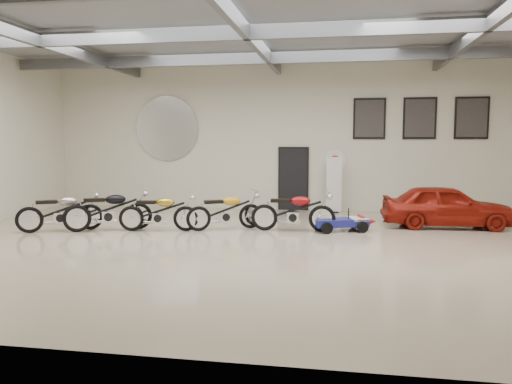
% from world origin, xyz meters
% --- Properties ---
extents(floor, '(16.00, 12.00, 0.01)m').
position_xyz_m(floor, '(0.00, 0.00, 0.00)').
color(floor, '#B5A78A').
rests_on(floor, ground).
extents(ceiling, '(16.00, 12.00, 0.01)m').
position_xyz_m(ceiling, '(0.00, 0.00, 5.00)').
color(ceiling, gray).
rests_on(ceiling, back_wall).
extents(back_wall, '(16.00, 0.02, 5.00)m').
position_xyz_m(back_wall, '(0.00, 6.00, 2.50)').
color(back_wall, beige).
rests_on(back_wall, floor).
extents(ceiling_beams, '(15.80, 11.80, 0.32)m').
position_xyz_m(ceiling_beams, '(0.00, 0.00, 4.75)').
color(ceiling_beams, '#55585C').
rests_on(ceiling_beams, ceiling).
extents(door, '(0.92, 0.08, 2.10)m').
position_xyz_m(door, '(0.50, 5.95, 1.05)').
color(door, black).
rests_on(door, back_wall).
extents(logo_plaque, '(2.30, 0.06, 1.16)m').
position_xyz_m(logo_plaque, '(-4.00, 5.95, 2.80)').
color(logo_plaque, silver).
rests_on(logo_plaque, back_wall).
extents(poster_left, '(1.05, 0.08, 1.35)m').
position_xyz_m(poster_left, '(3.00, 5.96, 3.10)').
color(poster_left, black).
rests_on(poster_left, back_wall).
extents(poster_mid, '(1.05, 0.08, 1.35)m').
position_xyz_m(poster_mid, '(4.60, 5.96, 3.10)').
color(poster_mid, black).
rests_on(poster_mid, back_wall).
extents(poster_right, '(1.05, 0.08, 1.35)m').
position_xyz_m(poster_right, '(6.20, 5.96, 3.10)').
color(poster_right, black).
rests_on(poster_right, back_wall).
extents(oil_sign, '(0.72, 0.10, 0.72)m').
position_xyz_m(oil_sign, '(1.90, 5.95, 1.70)').
color(oil_sign, white).
rests_on(oil_sign, back_wall).
extents(banner_stand, '(0.53, 0.27, 1.86)m').
position_xyz_m(banner_stand, '(1.88, 5.50, 0.93)').
color(banner_stand, white).
rests_on(banner_stand, floor).
extents(motorcycle_silver, '(2.17, 1.63, 1.11)m').
position_xyz_m(motorcycle_silver, '(-5.17, 0.87, 0.55)').
color(motorcycle_silver, silver).
rests_on(motorcycle_silver, floor).
extents(motorcycle_black, '(2.31, 1.60, 1.16)m').
position_xyz_m(motorcycle_black, '(-3.97, 1.16, 0.58)').
color(motorcycle_black, silver).
rests_on(motorcycle_black, floor).
extents(motorcycle_gold, '(2.14, 0.95, 1.07)m').
position_xyz_m(motorcycle_gold, '(-2.63, 1.33, 0.54)').
color(motorcycle_gold, silver).
rests_on(motorcycle_gold, floor).
extents(motorcycle_yellow, '(2.11, 1.53, 1.07)m').
position_xyz_m(motorcycle_yellow, '(-0.95, 1.83, 0.53)').
color(motorcycle_yellow, silver).
rests_on(motorcycle_yellow, floor).
extents(motorcycle_red, '(2.19, 0.76, 1.13)m').
position_xyz_m(motorcycle_red, '(0.87, 1.91, 0.56)').
color(motorcycle_red, silver).
rests_on(motorcycle_red, floor).
extents(go_kart, '(1.86, 1.27, 0.62)m').
position_xyz_m(go_kart, '(2.25, 2.18, 0.31)').
color(go_kart, navy).
rests_on(go_kart, floor).
extents(vintage_car, '(1.53, 3.52, 1.18)m').
position_xyz_m(vintage_car, '(4.98, 3.24, 0.59)').
color(vintage_car, maroon).
rests_on(vintage_car, floor).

